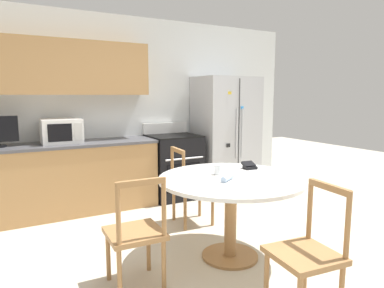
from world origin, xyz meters
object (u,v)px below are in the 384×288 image
microwave (61,131)px  dining_chair_near (307,254)px  refrigerator (225,134)px  oven_range (174,166)px  dining_chair_far (190,187)px  dining_chair_left (136,234)px  candle_glass (218,170)px  wallet (249,166)px

microwave → dining_chair_near: microwave is taller
refrigerator → dining_chair_near: 3.19m
oven_range → dining_chair_far: 1.10m
dining_chair_far → microwave: bearing=-127.8°
dining_chair_left → candle_glass: 0.98m
dining_chair_near → dining_chair_left: same height
oven_range → dining_chair_left: (-1.31, -2.04, -0.03)m
dining_chair_near → dining_chair_far: bearing=2.5°
microwave → dining_chair_near: size_ratio=0.53×
oven_range → candle_glass: (-0.42, -1.84, 0.33)m
oven_range → dining_chair_far: bearing=-105.4°
dining_chair_far → candle_glass: size_ratio=9.79×
dining_chair_far → dining_chair_left: bearing=-41.5°
dining_chair_far → dining_chair_near: bearing=1.1°
microwave → dining_chair_left: (0.22, -2.10, -0.62)m
oven_range → refrigerator: bearing=-2.0°
microwave → dining_chair_left: microwave is taller
candle_glass → microwave: bearing=120.3°
wallet → candle_glass: bearing=-171.2°
dining_chair_near → refrigerator: bearing=-18.2°
dining_chair_left → dining_chair_near: bearing=-42.3°
refrigerator → dining_chair_left: 3.01m
microwave → dining_chair_far: (1.23, -1.11, -0.62)m
dining_chair_far → dining_chair_left: (-1.01, -0.98, 0.00)m
candle_glass → wallet: size_ratio=0.67×
microwave → oven_range: bearing=-2.0°
microwave → wallet: (1.52, -1.83, -0.26)m
dining_chair_near → dining_chair_far: same height
dining_chair_near → dining_chair_far: size_ratio=1.00×
refrigerator → dining_chair_near: size_ratio=1.96×
dining_chair_far → dining_chair_left: 1.41m
wallet → dining_chair_near: bearing=-109.0°
microwave → dining_chair_near: (1.13, -2.97, -0.62)m
candle_glass → dining_chair_far: bearing=80.7°
refrigerator → dining_chair_left: bearing=-137.5°
dining_chair_near → dining_chair_far: (0.11, 1.86, 0.00)m
oven_range → microwave: 1.63m
wallet → dining_chair_left: bearing=-168.2°
microwave → dining_chair_far: bearing=-42.1°
dining_chair_near → wallet: dining_chair_near is taller
refrigerator → microwave: refrigerator is taller
microwave → candle_glass: 2.20m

